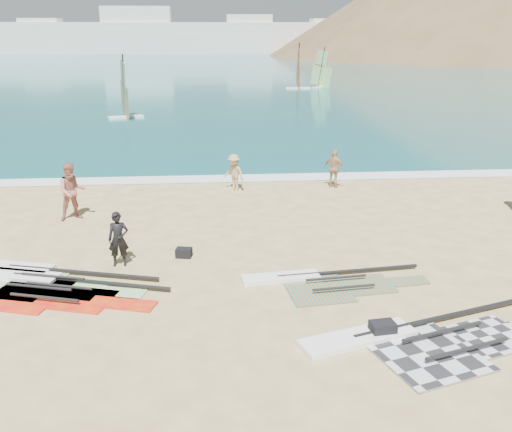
{
  "coord_description": "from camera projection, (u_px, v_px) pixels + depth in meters",
  "views": [
    {
      "loc": [
        -1.24,
        -12.04,
        6.29
      ],
      "look_at": [
        0.05,
        4.0,
        1.0
      ],
      "focal_mm": 40.0,
      "sensor_mm": 36.0,
      "label": 1
    }
  ],
  "objects": [
    {
      "name": "person_wetsuit",
      "position": [
        118.0,
        239.0,
        15.71
      ],
      "size": [
        0.6,
        0.42,
        1.55
      ],
      "primitive_type": "imported",
      "rotation": [
        0.0,
        0.0,
        0.09
      ],
      "color": "black",
      "rests_on": "ground"
    },
    {
      "name": "beachgoer_back",
      "position": [
        334.0,
        169.0,
        23.52
      ],
      "size": [
        1.0,
        0.88,
        1.62
      ],
      "primitive_type": "imported",
      "rotation": [
        0.0,
        0.0,
        2.5
      ],
      "color": "tan",
      "rests_on": "ground"
    },
    {
      "name": "rig_orange",
      "position": [
        320.0,
        282.0,
        14.77
      ],
      "size": [
        4.89,
        2.1,
        0.19
      ],
      "rotation": [
        0.0,
        0.0,
        0.12
      ],
      "color": "#DE5C17",
      "rests_on": "ground"
    },
    {
      "name": "beachgoer_mid",
      "position": [
        234.0,
        173.0,
        23.11
      ],
      "size": [
        1.09,
        1.08,
        1.5
      ],
      "primitive_type": "imported",
      "rotation": [
        0.0,
        0.0,
        -0.77
      ],
      "color": "tan",
      "rests_on": "ground"
    },
    {
      "name": "gear_bag_near",
      "position": [
        383.0,
        329.0,
        12.21
      ],
      "size": [
        0.57,
        0.44,
        0.33
      ],
      "primitive_type": "cube",
      "rotation": [
        0.0,
        0.0,
        0.13
      ],
      "color": "black",
      "rests_on": "ground"
    },
    {
      "name": "windsurfer_centre",
      "position": [
        298.0,
        76.0,
        62.49
      ],
      "size": [
        2.73,
        3.32,
        4.95
      ],
      "rotation": [
        0.0,
        0.0,
        -0.03
      ],
      "color": "white",
      "rests_on": "ground"
    },
    {
      "name": "windsurfer_right",
      "position": [
        321.0,
        76.0,
        63.59
      ],
      "size": [
        2.34,
        2.32,
        4.54
      ],
      "rotation": [
        0.0,
        0.0,
        0.73
      ],
      "color": "white",
      "rests_on": "ground"
    },
    {
      "name": "surf_line",
      "position": [
        240.0,
        179.0,
        25.11
      ],
      "size": [
        300.0,
        1.2,
        0.04
      ],
      "primitive_type": "cube",
      "color": "white",
      "rests_on": "ground"
    },
    {
      "name": "rig_green",
      "position": [
        39.0,
        278.0,
        15.02
      ],
      "size": [
        5.23,
        2.82,
        0.2
      ],
      "rotation": [
        0.0,
        0.0,
        -0.28
      ],
      "color": "#51A923",
      "rests_on": "ground"
    },
    {
      "name": "ground",
      "position": [
        267.0,
        309.0,
        13.46
      ],
      "size": [
        300.0,
        300.0,
        0.0
      ],
      "primitive_type": "plane",
      "color": "#D5B87D",
      "rests_on": "ground"
    },
    {
      "name": "gear_bag_far",
      "position": [
        184.0,
        253.0,
        16.48
      ],
      "size": [
        0.5,
        0.4,
        0.27
      ],
      "primitive_type": "cube",
      "rotation": [
        0.0,
        0.0,
        -0.2
      ],
      "color": "black",
      "rests_on": "ground"
    },
    {
      "name": "beachgoer_left",
      "position": [
        72.0,
        191.0,
        19.53
      ],
      "size": [
        1.19,
        1.08,
        2.0
      ],
      "primitive_type": "imported",
      "rotation": [
        0.0,
        0.0,
        0.41
      ],
      "color": "#AC695D",
      "rests_on": "ground"
    },
    {
      "name": "windsurfer_left",
      "position": [
        125.0,
        100.0,
        41.74
      ],
      "size": [
        2.66,
        3.0,
        4.67
      ],
      "rotation": [
        0.0,
        0.0,
        0.31
      ],
      "color": "white",
      "rests_on": "ground"
    },
    {
      "name": "sea",
      "position": [
        213.0,
        56.0,
        138.46
      ],
      "size": [
        300.0,
        240.0,
        0.06
      ],
      "primitive_type": "cube",
      "color": "#0B3E4F",
      "rests_on": "ground"
    },
    {
      "name": "far_town",
      "position": [
        154.0,
        36.0,
        152.9
      ],
      "size": [
        160.0,
        8.0,
        12.0
      ],
      "color": "white",
      "rests_on": "ground"
    },
    {
      "name": "rig_grey",
      "position": [
        421.0,
        339.0,
        12.06
      ],
      "size": [
        6.22,
        3.48,
        0.2
      ],
      "rotation": [
        0.0,
        0.0,
        0.31
      ],
      "color": "#28282B",
      "rests_on": "ground"
    },
    {
      "name": "rig_red",
      "position": [
        45.0,
        287.0,
        14.48
      ],
      "size": [
        5.29,
        2.91,
        0.2
      ],
      "rotation": [
        0.0,
        0.0,
        -0.29
      ],
      "color": "red",
      "rests_on": "ground"
    }
  ]
}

